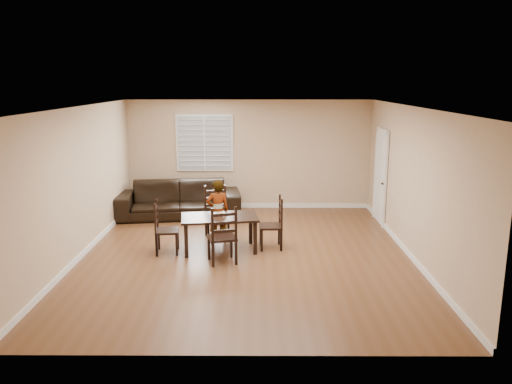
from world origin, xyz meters
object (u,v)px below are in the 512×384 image
dining_table (219,221)px  chair_near (216,213)px  chair_far (224,239)px  chair_left (161,230)px  child (218,211)px  chair_right (277,225)px  sofa (179,199)px  donut (220,213)px

dining_table → chair_near: chair_near is taller
chair_far → chair_left: 1.36m
child → chair_right: bearing=146.6°
chair_far → sofa: 3.42m
dining_table → donut: 0.20m
chair_left → dining_table: bearing=-87.6°
chair_near → child: 0.44m
chair_far → dining_table: bearing=-96.2°
chair_left → donut: 1.15m
sofa → chair_far: bearing=-75.5°
chair_left → sofa: (-0.06, 2.56, -0.03)m
chair_far → donut: 0.96m
chair_right → sofa: size_ratio=0.35×
chair_right → child: 1.23m
child → chair_left: bearing=17.0°
chair_right → donut: chair_right is taller
chair_far → chair_left: (-1.21, 0.61, -0.03)m
donut → sofa: sofa is taller
chair_right → child: bearing=-110.5°
dining_table → chair_far: chair_far is taller
chair_far → chair_right: size_ratio=1.04×
child → sofa: (-1.07, 1.90, -0.21)m
dining_table → chair_right: size_ratio=1.51×
chair_near → chair_right: bearing=-44.9°
chair_near → donut: 0.79m
child → dining_table: bearing=82.1°
chair_near → chair_far: 1.70m
chair_far → sofa: bearing=-83.9°
chair_near → donut: chair_near is taller
chair_near → donut: (0.14, -0.75, 0.21)m
dining_table → child: child is taller
child → sofa: 2.19m
child → sofa: bearing=-76.9°
chair_far → child: 1.30m
dining_table → chair_right: 1.10m
chair_right → donut: (-1.09, 0.01, 0.23)m
chair_left → sofa: bearing=-4.4°
chair_near → chair_right: 1.45m
child → chair_far: bearing=82.9°
dining_table → child: (-0.07, 0.51, 0.05)m
sofa → chair_left: bearing=-96.1°
donut → child: bearing=101.2°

